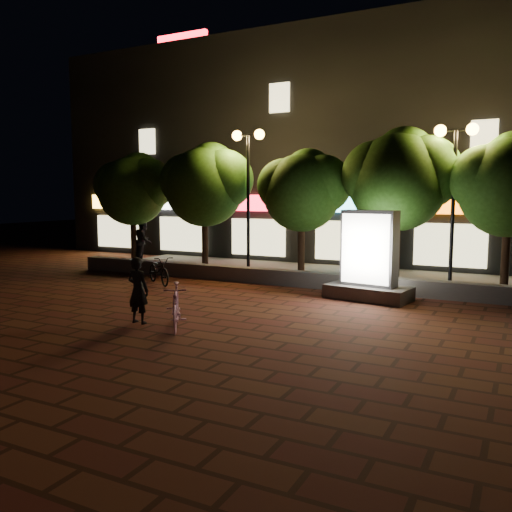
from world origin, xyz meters
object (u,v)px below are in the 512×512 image
Objects in this scene: street_lamp_right at (455,164)px; ad_kiosk at (369,264)px; scooter_parked at (159,270)px; rider at (138,290)px; pedestrian at (144,241)px; tree_far_left at (134,187)px; tree_far_right at (512,181)px; scooter_pink at (176,307)px; tree_mid at (304,187)px; tree_right at (401,176)px; street_lamp_left at (248,165)px; tree_left at (206,182)px.

ad_kiosk is at bearing -130.44° from street_lamp_right.
street_lamp_right is at bearing -38.46° from scooter_parked.
rider is 0.80× the size of pedestrian.
tree_far_right is at bearing 0.00° from tree_far_left.
street_lamp_right is (12.45, -0.26, 0.60)m from tree_far_left.
scooter_parked is (-4.00, 4.61, -0.04)m from scooter_pink.
tree_mid is 5.72m from scooter_parked.
street_lamp_left reaches higher than tree_right.
tree_far_right reaches higher than scooter_pink.
ad_kiosk is 10.69m from pedestrian.
street_lamp_left reaches higher than ad_kiosk.
ad_kiosk is (7.02, -2.52, -2.42)m from tree_left.
tree_right is at bearing -116.76° from rider.
tree_far_right is at bearing -0.00° from tree_right.
tree_far_left is at bearing 81.89° from scooter_parked.
tree_far_left is 0.93× the size of street_lamp_right.
tree_far_left is at bearing 119.10° from pedestrian.
tree_right is at bearing 34.84° from scooter_pink.
tree_far_left is 0.97× the size of tree_far_right.
tree_far_left is 11.06m from ad_kiosk.
street_lamp_right reaches higher than tree_far_right.
street_lamp_right reaches higher than tree_left.
street_lamp_left reaches higher than tree_far_left.
street_lamp_right is 1.96× the size of ad_kiosk.
scooter_pink is (-3.17, -7.80, -3.06)m from tree_right.
tree_right is 10.89m from pedestrian.
scooter_pink is 1.09× the size of rider.
tree_mid is 8.26m from scooter_pink.
ad_kiosk is (5.08, -2.25, -3.00)m from street_lamp_left.
tree_right is at bearing 2.81° from street_lamp_left.
tree_far_left is at bearing 166.55° from ad_kiosk.
scooter_parked is (-6.90, -0.67, -0.55)m from ad_kiosk.
street_lamp_left reaches higher than street_lamp_right.
tree_far_right reaches higher than tree_mid.
street_lamp_right is at bearing 0.00° from street_lamp_left.
scooter_parked is at bearing -161.66° from street_lamp_right.
scooter_pink is at bearing -129.24° from tree_far_right.
rider reaches higher than scooter_pink.
scooter_pink is at bearing -89.02° from tree_mid.
pedestrian is (-10.59, 0.28, -2.51)m from tree_right.
rider is at bearing -165.25° from pedestrian.
street_lamp_right reaches higher than scooter_parked.
tree_far_right is 2.81× the size of scooter_pink.
tree_far_right reaches higher than ad_kiosk.
rider is at bearing 144.77° from scooter_pink.
street_lamp_left is at bearing -2.76° from tree_far_left.
street_lamp_right reaches higher than tree_far_left.
tree_far_left is at bearing 101.36° from scooter_pink.
tree_far_left is 10.45m from rider.
ad_kiosk is (3.03, -2.52, -2.19)m from tree_mid.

